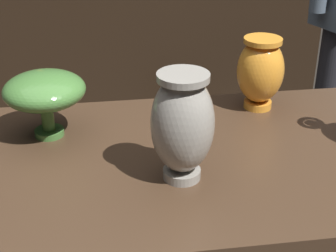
{
  "coord_description": "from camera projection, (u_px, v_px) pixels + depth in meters",
  "views": [
    {
      "loc": [
        -0.11,
        -0.98,
        1.39
      ],
      "look_at": [
        0.02,
        -0.04,
        0.9
      ],
      "focal_mm": 54.62,
      "sensor_mm": 36.0,
      "label": 1
    }
  ],
  "objects": [
    {
      "name": "vase_right_accent",
      "position": [
        260.0,
        71.0,
        1.33
      ],
      "size": [
        0.12,
        0.12,
        0.19
      ],
      "color": "orange",
      "rests_on": "display_plinth"
    },
    {
      "name": "back_display_shelf",
      "position": [
        113.0,
        22.0,
        3.22
      ],
      "size": [
        2.6,
        0.4,
        0.99
      ],
      "color": "black",
      "rests_on": "ground_plane"
    },
    {
      "name": "vase_tall_behind",
      "position": [
        45.0,
        92.0,
        1.18
      ],
      "size": [
        0.19,
        0.19,
        0.16
      ],
      "color": "#477A38",
      "rests_on": "display_plinth"
    },
    {
      "name": "vase_centerpiece",
      "position": [
        183.0,
        124.0,
        1.01
      ],
      "size": [
        0.13,
        0.13,
        0.23
      ],
      "color": "gray",
      "rests_on": "display_plinth"
    }
  ]
}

